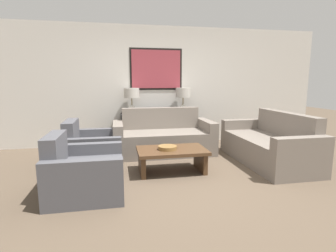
{
  "coord_description": "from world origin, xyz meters",
  "views": [
    {
      "loc": [
        -0.89,
        -3.5,
        1.42
      ],
      "look_at": [
        -0.02,
        0.97,
        0.65
      ],
      "focal_mm": 28.0,
      "sensor_mm": 36.0,
      "label": 1
    }
  ],
  "objects_px": {
    "coffee_table": "(172,155)",
    "couch_by_side": "(269,146)",
    "table_lamp_left": "(132,96)",
    "couch_by_back_wall": "(163,138)",
    "armchair_near_camera": "(84,173)",
    "armchair_near_back_wall": "(92,150)",
    "decorative_bowl": "(167,148)",
    "console_table": "(158,129)",
    "table_lamp_right": "(183,95)"
  },
  "relations": [
    {
      "from": "table_lamp_left",
      "to": "couch_by_back_wall",
      "type": "distance_m",
      "value": 1.2
    },
    {
      "from": "couch_by_back_wall",
      "to": "armchair_near_back_wall",
      "type": "height_order",
      "value": "couch_by_back_wall"
    },
    {
      "from": "table_lamp_left",
      "to": "couch_by_back_wall",
      "type": "relative_size",
      "value": 0.28
    },
    {
      "from": "console_table",
      "to": "decorative_bowl",
      "type": "relative_size",
      "value": 5.6
    },
    {
      "from": "couch_by_back_wall",
      "to": "couch_by_side",
      "type": "distance_m",
      "value": 1.99
    },
    {
      "from": "console_table",
      "to": "couch_by_back_wall",
      "type": "bearing_deg",
      "value": -90.0
    },
    {
      "from": "coffee_table",
      "to": "decorative_bowl",
      "type": "relative_size",
      "value": 3.7
    },
    {
      "from": "console_table",
      "to": "armchair_near_back_wall",
      "type": "relative_size",
      "value": 1.7
    },
    {
      "from": "table_lamp_left",
      "to": "armchair_near_camera",
      "type": "height_order",
      "value": "table_lamp_left"
    },
    {
      "from": "couch_by_back_wall",
      "to": "coffee_table",
      "type": "bearing_deg",
      "value": -93.35
    },
    {
      "from": "table_lamp_left",
      "to": "armchair_near_back_wall",
      "type": "distance_m",
      "value": 1.68
    },
    {
      "from": "table_lamp_left",
      "to": "armchair_near_camera",
      "type": "bearing_deg",
      "value": -107.57
    },
    {
      "from": "coffee_table",
      "to": "table_lamp_right",
      "type": "bearing_deg",
      "value": 70.62
    },
    {
      "from": "table_lamp_right",
      "to": "couch_by_side",
      "type": "relative_size",
      "value": 0.28
    },
    {
      "from": "table_lamp_left",
      "to": "table_lamp_right",
      "type": "xyz_separation_m",
      "value": [
        1.15,
        0.0,
        0.0
      ]
    },
    {
      "from": "couch_by_side",
      "to": "decorative_bowl",
      "type": "xyz_separation_m",
      "value": [
        -1.87,
        -0.2,
        0.1
      ]
    },
    {
      "from": "couch_by_side",
      "to": "decorative_bowl",
      "type": "height_order",
      "value": "couch_by_side"
    },
    {
      "from": "coffee_table",
      "to": "armchair_near_back_wall",
      "type": "xyz_separation_m",
      "value": [
        -1.27,
        0.59,
        -0.0
      ]
    },
    {
      "from": "console_table",
      "to": "armchair_near_back_wall",
      "type": "distance_m",
      "value": 1.82
    },
    {
      "from": "table_lamp_right",
      "to": "decorative_bowl",
      "type": "bearing_deg",
      "value": -111.22
    },
    {
      "from": "couch_by_side",
      "to": "table_lamp_right",
      "type": "bearing_deg",
      "value": 125.3
    },
    {
      "from": "coffee_table",
      "to": "armchair_near_camera",
      "type": "height_order",
      "value": "armchair_near_camera"
    },
    {
      "from": "couch_by_back_wall",
      "to": "armchair_near_camera",
      "type": "relative_size",
      "value": 2.03
    },
    {
      "from": "armchair_near_back_wall",
      "to": "couch_by_back_wall",
      "type": "bearing_deg",
      "value": 22.84
    },
    {
      "from": "armchair_near_back_wall",
      "to": "decorative_bowl",
      "type": "bearing_deg",
      "value": -26.75
    },
    {
      "from": "table_lamp_right",
      "to": "armchair_near_camera",
      "type": "height_order",
      "value": "table_lamp_right"
    },
    {
      "from": "console_table",
      "to": "table_lamp_left",
      "type": "distance_m",
      "value": 0.95
    },
    {
      "from": "table_lamp_left",
      "to": "armchair_near_back_wall",
      "type": "xyz_separation_m",
      "value": [
        -0.76,
        -1.23,
        -0.85
      ]
    },
    {
      "from": "decorative_bowl",
      "to": "armchair_near_back_wall",
      "type": "distance_m",
      "value": 1.35
    },
    {
      "from": "table_lamp_right",
      "to": "couch_by_back_wall",
      "type": "distance_m",
      "value": 1.2
    },
    {
      "from": "table_lamp_right",
      "to": "decorative_bowl",
      "type": "xyz_separation_m",
      "value": [
        -0.71,
        -1.84,
        -0.71
      ]
    },
    {
      "from": "armchair_near_back_wall",
      "to": "armchair_near_camera",
      "type": "relative_size",
      "value": 1.0
    },
    {
      "from": "couch_by_back_wall",
      "to": "armchair_near_back_wall",
      "type": "distance_m",
      "value": 1.45
    },
    {
      "from": "table_lamp_left",
      "to": "armchair_near_camera",
      "type": "relative_size",
      "value": 0.58
    },
    {
      "from": "couch_by_side",
      "to": "decorative_bowl",
      "type": "bearing_deg",
      "value": -174.05
    },
    {
      "from": "couch_by_side",
      "to": "armchair_near_camera",
      "type": "distance_m",
      "value": 3.17
    },
    {
      "from": "console_table",
      "to": "couch_by_back_wall",
      "type": "xyz_separation_m",
      "value": [
        0.0,
        -0.67,
        -0.06
      ]
    },
    {
      "from": "coffee_table",
      "to": "armchair_near_back_wall",
      "type": "relative_size",
      "value": 1.12
    },
    {
      "from": "console_table",
      "to": "table_lamp_left",
      "type": "bearing_deg",
      "value": -180.0
    },
    {
      "from": "couch_by_side",
      "to": "armchair_near_back_wall",
      "type": "distance_m",
      "value": 3.1
    },
    {
      "from": "armchair_near_camera",
      "to": "couch_by_back_wall",
      "type": "bearing_deg",
      "value": 52.45
    },
    {
      "from": "couch_by_back_wall",
      "to": "coffee_table",
      "type": "height_order",
      "value": "couch_by_back_wall"
    },
    {
      "from": "coffee_table",
      "to": "armchair_near_camera",
      "type": "relative_size",
      "value": 1.12
    },
    {
      "from": "coffee_table",
      "to": "couch_by_side",
      "type": "bearing_deg",
      "value": 5.7
    },
    {
      "from": "table_lamp_right",
      "to": "coffee_table",
      "type": "distance_m",
      "value": 2.11
    },
    {
      "from": "couch_by_back_wall",
      "to": "table_lamp_right",
      "type": "bearing_deg",
      "value": 49.47
    },
    {
      "from": "table_lamp_right",
      "to": "armchair_near_camera",
      "type": "relative_size",
      "value": 0.58
    },
    {
      "from": "table_lamp_left",
      "to": "couch_by_side",
      "type": "relative_size",
      "value": 0.28
    },
    {
      "from": "couch_by_side",
      "to": "coffee_table",
      "type": "relative_size",
      "value": 1.82
    },
    {
      "from": "couch_by_back_wall",
      "to": "armchair_near_back_wall",
      "type": "bearing_deg",
      "value": -157.16
    }
  ]
}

